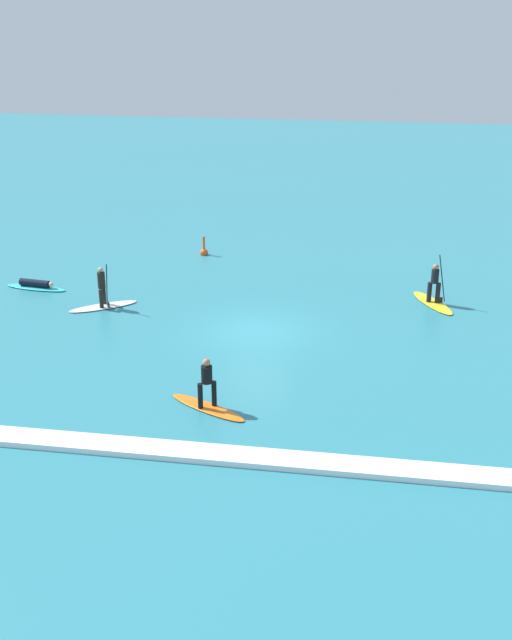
% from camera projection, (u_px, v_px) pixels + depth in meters
% --- Properties ---
extents(ground_plane, '(120.00, 120.00, 0.00)m').
position_uv_depth(ground_plane, '(256.00, 332.00, 31.39)').
color(ground_plane, teal).
rests_on(ground_plane, ground).
extents(surfer_on_white_board, '(2.83, 2.32, 2.04)m').
position_uv_depth(surfer_on_white_board, '(103.00, 297.00, 33.73)').
color(surfer_on_white_board, white).
rests_on(surfer_on_white_board, ground_plane).
extents(surfer_on_yellow_board, '(2.08, 3.04, 2.25)m').
position_uv_depth(surfer_on_yellow_board, '(434.00, 295.00, 34.12)').
color(surfer_on_yellow_board, yellow).
rests_on(surfer_on_yellow_board, ground_plane).
extents(surfer_on_teal_board, '(2.99, 1.04, 0.43)m').
position_uv_depth(surfer_on_teal_board, '(36.00, 286.00, 36.04)').
color(surfer_on_teal_board, '#33C6CC').
rests_on(surfer_on_teal_board, ground_plane).
extents(surfer_on_orange_board, '(2.91, 1.97, 1.75)m').
position_uv_depth(surfer_on_orange_board, '(207.00, 395.00, 25.30)').
color(surfer_on_orange_board, orange).
rests_on(surfer_on_orange_board, ground_plane).
extents(marker_buoy, '(0.42, 0.42, 1.08)m').
position_uv_depth(marker_buoy, '(204.00, 252.00, 40.83)').
color(marker_buoy, '#E55119').
rests_on(marker_buoy, ground_plane).
extents(wave_crest, '(18.17, 0.90, 0.18)m').
position_uv_depth(wave_crest, '(204.00, 454.00, 22.78)').
color(wave_crest, white).
rests_on(wave_crest, ground_plane).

